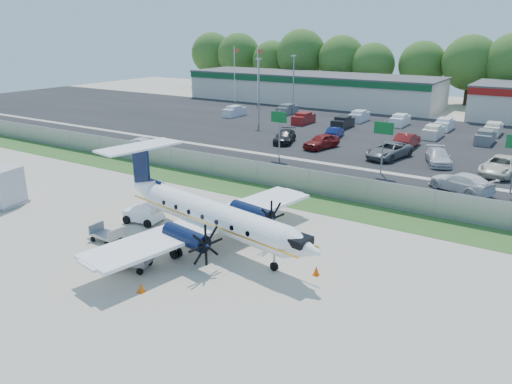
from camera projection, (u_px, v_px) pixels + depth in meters
The scene contains 31 objects.
ground at pixel (202, 255), 29.81m from camera, with size 170.00×170.00×0.00m, color #B9AF9C.
grass_verge at pixel (297, 200), 39.41m from camera, with size 170.00×4.00×0.02m, color #2D561E.
access_road at pixel (333, 178), 45.02m from camera, with size 170.00×8.00×0.02m, color black.
parking_lot at pixel (404, 138), 61.83m from camera, with size 170.00×32.00×0.02m, color black.
perimeter_fence at pixel (309, 181), 40.71m from camera, with size 120.00×0.06×1.99m.
building_west at pixel (310, 88), 90.91m from camera, with size 46.40×12.40×5.24m.
sign_left at pixel (279, 124), 51.12m from camera, with size 1.80×0.26×5.00m.
sign_mid at pixel (383, 135), 45.49m from camera, with size 1.80×0.26×5.00m.
flagpole_west at pixel (235, 71), 90.49m from camera, with size 1.06×0.12×10.00m.
flagpole_east at pixel (258, 72), 87.93m from camera, with size 1.06×0.12×10.00m.
light_pole_nw at pixel (259, 87), 68.85m from camera, with size 0.90×0.35×9.09m.
light_pole_sw at pixel (293, 81), 76.86m from camera, with size 0.90×0.35×9.09m.
tree_line at pixel (461, 105), 89.06m from camera, with size 112.00×6.00×14.00m, color #2D5619, non-canonical shape.
aircraft at pixel (210, 215), 30.61m from camera, with size 17.00×16.67×5.19m.
pushback_tug at pixel (145, 214), 34.65m from camera, with size 2.64×2.06×1.32m.
baggage_cart_near at pixel (106, 234), 31.55m from camera, with size 1.97×1.24×1.01m.
baggage_cart_far at pixel (132, 260), 27.95m from camera, with size 2.52×1.97×1.16m.
service_container at pixel (2, 188), 37.79m from camera, with size 3.13×3.13×2.93m.
cone_nose at pixel (316, 271), 27.29m from camera, with size 0.37×0.37×0.53m.
cone_port_wing at pixel (141, 288), 25.50m from camera, with size 0.37×0.37×0.53m.
cone_starboard_wing at pixel (201, 219), 34.55m from camera, with size 0.44×0.44×0.62m.
road_car_west at pixel (144, 151), 55.06m from camera, with size 1.47×4.22×1.39m, color silver.
road_car_mid at pixel (460, 192), 41.40m from camera, with size 2.24×5.51×1.60m, color silver.
parked_car_a at pixel (285, 143), 59.17m from camera, with size 2.07×5.09×1.48m, color black.
parked_car_b at pixel (321, 148), 56.38m from camera, with size 1.96×4.86×1.66m, color maroon.
parked_car_c at pixel (388, 158), 52.15m from camera, with size 2.76×5.99×1.66m, color #595B5E.
parked_car_d at pixel (438, 164), 49.81m from camera, with size 2.10×5.17×1.50m, color silver.
parked_car_e at pixel (500, 174), 46.28m from camera, with size 2.83×6.13×1.70m, color beige.
parked_car_f at pixel (335, 138), 62.06m from camera, with size 1.41×4.05×1.33m, color navy.
parked_car_g at pixel (406, 148), 56.82m from camera, with size 1.79×5.13×1.69m, color maroon.
far_parking_rows at pixel (415, 131), 65.84m from camera, with size 56.00×10.00×1.60m, color gray, non-canonical shape.
Camera 1 is at (17.36, -21.14, 12.84)m, focal length 35.00 mm.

